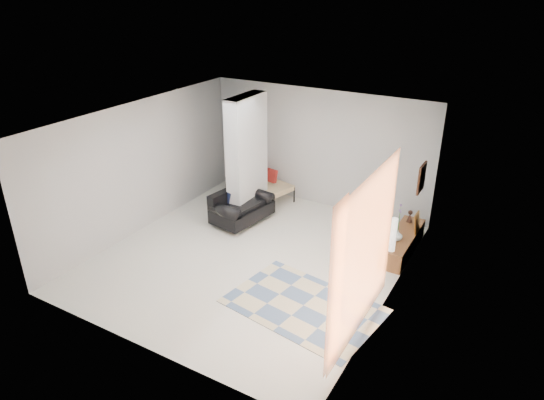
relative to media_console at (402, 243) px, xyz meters
The scene contains 17 objects.
floor 3.05m from the media_console, 145.96° to the right, with size 6.00×6.00×0.00m, color silver.
ceiling 4.00m from the media_console, 145.96° to the right, with size 6.00×6.00×0.00m, color white.
wall_back 3.08m from the media_console, 152.76° to the left, with size 6.00×6.00×0.00m, color #ADAFB1.
wall_front 5.47m from the media_console, 118.19° to the right, with size 6.00×6.00×0.00m, color #ADAFB1.
wall_left 5.67m from the media_console, 162.10° to the right, with size 6.00×6.00×0.00m, color #ADAFB1.
wall_right 2.09m from the media_console, 82.32° to the right, with size 6.00×6.00×0.00m, color #ADAFB1.
partition_column 3.81m from the media_console, behind, with size 0.35×1.20×2.80m, color silver.
hallway_door 4.86m from the media_console, 164.78° to the left, with size 0.85×0.06×2.04m, color white.
curtain 3.12m from the media_console, 87.00° to the right, with size 2.55×2.55×0.00m, color #D57038.
wall_art 1.46m from the media_console, ahead, with size 0.04×0.45×0.55m, color #3B1D10.
media_console is the anchor object (origin of this frame).
loveseat 3.61m from the media_console, behind, with size 1.02×1.51×0.76m.
daybed 4.05m from the media_console, 166.73° to the left, with size 1.89×1.16×0.77m.
area_rug 2.77m from the media_console, 109.47° to the right, with size 2.49×1.66×0.01m, color beige.
cylinder_lamp 0.91m from the media_console, 91.57° to the right, with size 0.12×0.12×0.67m, color beige.
bronze_figurine 0.68m from the media_console, 94.87° to the left, with size 0.13×0.13×0.26m, color #311C15, non-canonical shape.
vase 0.43m from the media_console, 99.50° to the right, with size 0.21×0.21×0.22m, color white.
Camera 1 is at (4.48, -6.98, 5.06)m, focal length 32.00 mm.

